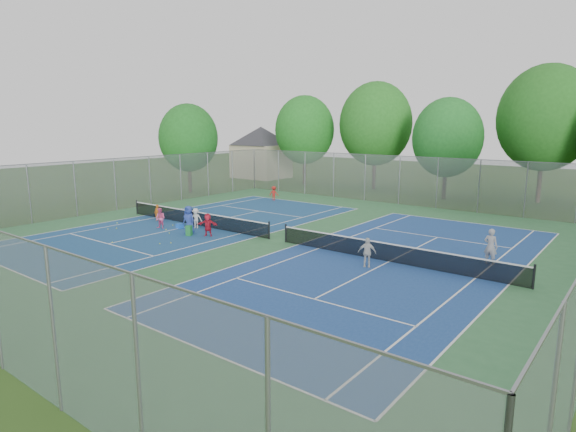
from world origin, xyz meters
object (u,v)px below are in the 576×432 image
object	(u,v)px
net_right	(389,253)
ball_crate	(180,226)
ball_hopper	(189,231)
net_left	(195,218)
instructor	(491,247)

from	to	relation	value
net_right	ball_crate	size ratio (longest dim) A/B	34.77
net_right	ball_hopper	bearing A→B (deg)	-169.28
net_right	ball_hopper	distance (m)	12.19
ball_crate	ball_hopper	size ratio (longest dim) A/B	0.59
ball_hopper	net_left	bearing A→B (deg)	131.75
ball_hopper	instructor	bearing A→B (deg)	16.99
instructor	net_right	bearing A→B (deg)	38.04
net_right	instructor	world-z (taller)	instructor
net_right	ball_hopper	size ratio (longest dim) A/B	20.49
net_left	net_right	xyz separation A→B (m)	(14.00, 0.00, 0.00)
net_left	instructor	xyz separation A→B (m)	(17.97, 2.60, 0.42)
net_right	instructor	size ratio (longest dim) A/B	7.34
ball_crate	instructor	bearing A→B (deg)	12.22
net_right	instructor	bearing A→B (deg)	33.28
ball_hopper	instructor	xyz separation A→B (m)	(15.94, 4.87, 0.56)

